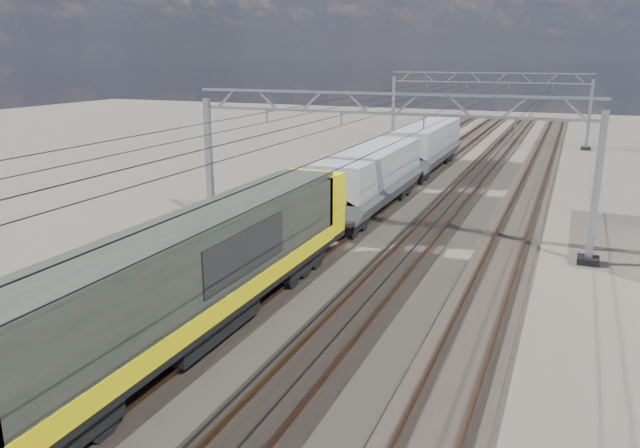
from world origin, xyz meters
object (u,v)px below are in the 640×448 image
at_px(catenary_gantry_mid, 381,161).
at_px(hopper_wagon_lead, 370,176).
at_px(locomotive, 193,273).
at_px(hopper_wagon_mid, 427,143).
at_px(catenary_gantry_far, 486,106).

relative_size(catenary_gantry_mid, hopper_wagon_lead, 1.53).
xyz_separation_m(locomotive, hopper_wagon_mid, (-0.00, 31.90, -0.09)).
bearing_deg(catenary_gantry_mid, hopper_wagon_mid, 96.05).
xyz_separation_m(hopper_wagon_lead, hopper_wagon_mid, (0.00, 14.20, 0.00)).
bearing_deg(catenary_gantry_far, locomotive, -92.34).
relative_size(catenary_gantry_mid, hopper_wagon_mid, 1.53).
relative_size(catenary_gantry_mid, catenary_gantry_far, 1.00).
distance_m(catenary_gantry_mid, locomotive, 13.27).
bearing_deg(hopper_wagon_mid, catenary_gantry_mid, -83.95).
distance_m(catenary_gantry_far, locomotive, 49.09).
height_order(catenary_gantry_mid, locomotive, catenary_gantry_mid).
bearing_deg(hopper_wagon_lead, locomotive, -90.00).
relative_size(catenary_gantry_mid, locomotive, 0.94).
bearing_deg(hopper_wagon_mid, catenary_gantry_far, 83.34).
xyz_separation_m(catenary_gantry_mid, hopper_wagon_mid, (-2.00, 18.87, -1.67)).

